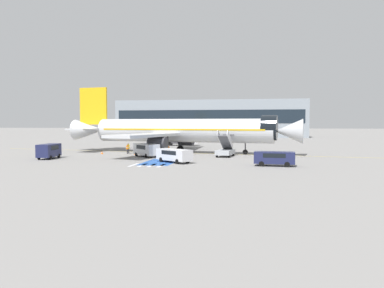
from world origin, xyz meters
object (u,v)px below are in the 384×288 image
(service_van_1, at_px, (146,149))
(traffic_cone_1, at_px, (102,153))
(airliner, at_px, (179,131))
(service_van_0, at_px, (274,157))
(service_van_2, at_px, (49,150))
(service_van_3, at_px, (174,154))
(ground_crew_1, at_px, (128,147))
(terminal_building, at_px, (210,119))
(ground_crew_0, at_px, (168,149))
(ground_crew_2, at_px, (127,148))
(traffic_cone_0, at_px, (135,153))
(fuel_tanker, at_px, (174,137))
(boarding_stairs_forward, at_px, (225,150))

(service_van_1, relative_size, traffic_cone_1, 10.29)
(airliner, relative_size, service_van_0, 8.48)
(service_van_2, relative_size, service_van_3, 0.85)
(service_van_3, distance_m, ground_crew_1, 17.73)
(service_van_2, xyz_separation_m, terminal_building, (12.52, 90.45, 5.57))
(service_van_0, xyz_separation_m, traffic_cone_1, (-27.99, 13.16, -0.83))
(airliner, xyz_separation_m, service_van_0, (15.56, -17.76, -2.85))
(ground_crew_0, xyz_separation_m, ground_crew_2, (-7.42, 1.21, -0.03))
(service_van_0, xyz_separation_m, ground_crew_0, (-16.43, 13.01, -0.12))
(ground_crew_1, height_order, ground_crew_2, ground_crew_1)
(service_van_1, relative_size, ground_crew_2, 3.11)
(traffic_cone_0, bearing_deg, terminal_building, 88.35)
(ground_crew_0, bearing_deg, traffic_cone_0, -141.50)
(fuel_tanker, distance_m, service_van_0, 44.10)
(service_van_1, relative_size, traffic_cone_0, 11.18)
(ground_crew_1, relative_size, traffic_cone_0, 3.81)
(ground_crew_0, distance_m, traffic_cone_1, 11.59)
(fuel_tanker, bearing_deg, boarding_stairs_forward, 22.92)
(service_van_1, height_order, traffic_cone_0, service_van_1)
(service_van_1, bearing_deg, traffic_cone_1, 111.12)
(ground_crew_0, distance_m, terminal_building, 81.62)
(boarding_stairs_forward, relative_size, service_van_2, 1.17)
(service_van_3, relative_size, ground_crew_0, 3.29)
(service_van_3, bearing_deg, ground_crew_1, -102.41)
(boarding_stairs_forward, distance_m, ground_crew_2, 17.01)
(fuel_tanker, xyz_separation_m, ground_crew_1, (-2.90, -23.09, -0.89))
(terminal_building, bearing_deg, service_van_0, -78.21)
(service_van_1, height_order, terminal_building, terminal_building)
(service_van_1, xyz_separation_m, ground_crew_0, (2.61, 3.69, -0.26))
(service_van_3, height_order, ground_crew_0, service_van_3)
(service_van_0, distance_m, traffic_cone_0, 25.55)
(service_van_1, bearing_deg, traffic_cone_0, 84.25)
(ground_crew_0, bearing_deg, boarding_stairs_forward, 31.12)
(boarding_stairs_forward, distance_m, traffic_cone_0, 15.10)
(service_van_2, relative_size, ground_crew_0, 2.80)
(service_van_1, bearing_deg, terminal_building, 44.79)
(fuel_tanker, distance_m, ground_crew_0, 26.09)
(fuel_tanker, relative_size, service_van_0, 2.20)
(ground_crew_0, xyz_separation_m, ground_crew_1, (-7.74, 2.53, 0.03))
(fuel_tanker, distance_m, traffic_cone_0, 25.78)
(terminal_building, bearing_deg, ground_crew_1, -93.25)
(traffic_cone_0, bearing_deg, service_van_2, -138.48)
(service_van_0, height_order, service_van_3, service_van_3)
(ground_crew_1, bearing_deg, traffic_cone_1, -3.13)
(fuel_tanker, distance_m, ground_crew_2, 24.57)
(boarding_stairs_forward, bearing_deg, terminal_building, 106.67)
(fuel_tanker, bearing_deg, traffic_cone_1, -20.03)
(airliner, bearing_deg, boarding_stairs_forward, 63.77)
(ground_crew_2, bearing_deg, service_van_3, 168.78)
(service_van_1, bearing_deg, service_van_2, 156.70)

